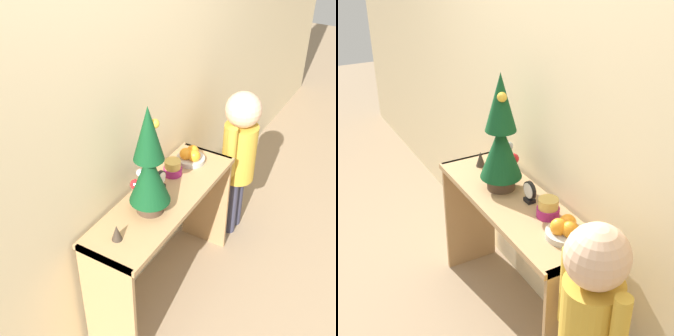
# 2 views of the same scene
# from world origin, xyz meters

# --- Properties ---
(ground_plane) EXTENTS (12.00, 12.00, 0.00)m
(ground_plane) POSITION_xyz_m (0.00, 0.00, 0.00)
(ground_plane) COLOR #997F60
(back_wall) EXTENTS (7.00, 0.05, 2.50)m
(back_wall) POSITION_xyz_m (0.00, 0.41, 1.25)
(back_wall) COLOR beige
(back_wall) RESTS_ON ground_plane
(console_table) EXTENTS (1.12, 0.36, 0.76)m
(console_table) POSITION_xyz_m (0.00, 0.18, 0.58)
(console_table) COLOR tan
(console_table) RESTS_ON ground_plane
(mini_tree) EXTENTS (0.22, 0.22, 0.62)m
(mini_tree) POSITION_xyz_m (-0.14, 0.18, 1.05)
(mini_tree) COLOR #4C3828
(mini_tree) RESTS_ON console_table
(fruit_bowl) EXTENTS (0.18, 0.18, 0.09)m
(fruit_bowl) POSITION_xyz_m (0.39, 0.22, 0.80)
(fruit_bowl) COLOR #B7B2A8
(fruit_bowl) RESTS_ON console_table
(singing_bowl) EXTENTS (0.11, 0.11, 0.09)m
(singing_bowl) POSITION_xyz_m (0.21, 0.25, 0.80)
(singing_bowl) COLOR #9E2366
(singing_bowl) RESTS_ON console_table
(desk_clock) EXTENTS (0.09, 0.04, 0.11)m
(desk_clock) POSITION_xyz_m (0.06, 0.24, 0.81)
(desk_clock) COLOR black
(desk_clock) RESTS_ON console_table
(figurine) EXTENTS (0.05, 0.05, 0.09)m
(figurine) POSITION_xyz_m (-0.41, 0.20, 0.80)
(figurine) COLOR #382D23
(figurine) RESTS_ON console_table
(child_figure) EXTENTS (0.36, 0.24, 1.10)m
(child_figure) POSITION_xyz_m (0.78, 0.06, 0.71)
(child_figure) COLOR #38384C
(child_figure) RESTS_ON ground_plane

